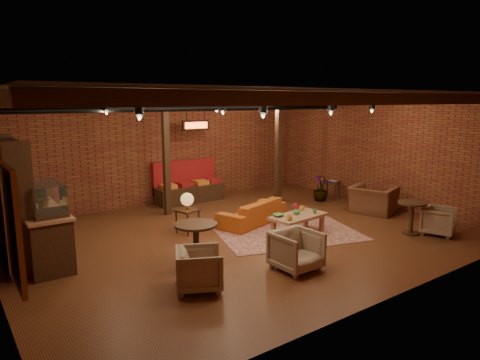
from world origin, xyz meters
TOP-DOWN VIEW (x-y plane):
  - floor at (0.00, 0.00)m, footprint 10.00×10.00m
  - ceiling at (0.00, 0.00)m, footprint 10.00×8.00m
  - wall_back at (0.00, 4.00)m, footprint 10.00×0.02m
  - wall_front at (0.00, -4.00)m, footprint 10.00×0.02m
  - wall_right at (5.00, 0.00)m, footprint 0.02×8.00m
  - ceiling_beams at (0.00, 0.00)m, footprint 9.80×6.40m
  - ceiling_pipe at (0.00, 1.60)m, footprint 9.60×0.12m
  - post_left at (-0.60, 2.60)m, footprint 0.16×0.16m
  - post_right at (2.80, 2.00)m, footprint 0.16×0.16m
  - service_counter at (-4.10, 1.00)m, footprint 0.80×2.50m
  - plant_counter at (-4.00, 1.20)m, footprint 0.35×0.39m
  - shelving_hutch at (-4.50, 1.10)m, footprint 0.52×2.00m
  - chalkboard_menu at (-4.93, -2.30)m, footprint 0.08×0.96m
  - banquette at (0.60, 3.55)m, footprint 2.10×0.70m
  - service_sign at (0.60, 3.10)m, footprint 0.86×0.06m
  - ceiling_spotlights at (0.00, 0.00)m, footprint 6.40×4.40m
  - rug at (0.96, -0.45)m, footprint 3.78×3.29m
  - sofa at (0.75, 0.58)m, footprint 2.16×1.37m
  - coffee_table at (1.03, -0.77)m, footprint 1.43×0.82m
  - side_table_lamp at (-0.96, 0.82)m, footprint 0.57×0.57m
  - round_table_left at (-1.82, -1.08)m, footprint 0.79×0.79m
  - armchair_a at (-2.27, -1.96)m, footprint 0.94×0.96m
  - armchair_b at (-0.42, -2.28)m, footprint 0.80×0.75m
  - armchair_right at (4.05, -0.56)m, footprint 1.04×1.31m
  - side_table_book at (4.40, 1.31)m, footprint 0.65×0.65m
  - round_table_right at (3.21, -2.26)m, footprint 0.65×0.65m
  - armchair_far at (3.68, -2.66)m, footprint 0.87×0.85m
  - plant_tall at (3.93, 1.31)m, footprint 1.34×1.34m

SIDE VIEW (x-z plane):
  - floor at x=0.00m, z-range 0.00..0.00m
  - rug at x=0.96m, z-range 0.00..0.01m
  - sofa at x=0.75m, z-range 0.00..0.59m
  - armchair_far at x=3.68m, z-range 0.00..0.71m
  - armchair_a at x=-2.27m, z-range 0.00..0.75m
  - armchair_b at x=-0.42m, z-range 0.00..0.80m
  - coffee_table at x=1.03m, z-range 0.06..0.77m
  - armchair_right at x=4.05m, z-range 0.00..1.00m
  - banquette at x=0.60m, z-range 0.00..1.00m
  - round_table_right at x=3.21m, z-range 0.13..0.89m
  - side_table_book at x=4.40m, z-range 0.22..0.80m
  - round_table_left at x=-1.82m, z-range 0.15..0.97m
  - side_table_lamp at x=-0.96m, z-range 0.25..1.21m
  - service_counter at x=-4.10m, z-range 0.00..1.60m
  - plant_tall at x=3.93m, z-range 0.00..2.37m
  - shelving_hutch at x=-4.50m, z-range 0.00..2.40m
  - plant_counter at x=-4.00m, z-range 1.07..1.37m
  - wall_back at x=0.00m, z-range 0.00..3.20m
  - wall_front at x=0.00m, z-range 0.00..3.20m
  - wall_right at x=5.00m, z-range 0.00..3.20m
  - post_left at x=-0.60m, z-range 0.00..3.20m
  - post_right at x=2.80m, z-range 0.00..3.20m
  - chalkboard_menu at x=-4.93m, z-range 0.87..2.33m
  - service_sign at x=0.60m, z-range 2.20..2.50m
  - ceiling_pipe at x=0.00m, z-range 2.79..2.91m
  - ceiling_spotlights at x=0.00m, z-range 2.72..3.00m
  - ceiling_beams at x=0.00m, z-range 2.97..3.19m
  - ceiling at x=0.00m, z-range 3.19..3.21m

